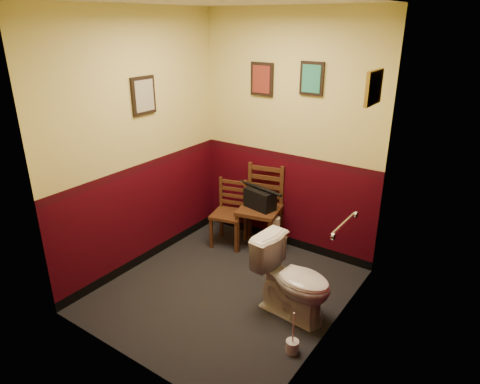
% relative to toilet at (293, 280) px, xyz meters
% --- Properties ---
extents(floor, '(2.20, 2.40, 0.00)m').
position_rel_toilet_xyz_m(floor, '(-0.72, -0.06, -0.37)').
color(floor, black).
rests_on(floor, ground).
extents(ceiling, '(2.20, 2.40, 0.00)m').
position_rel_toilet_xyz_m(ceiling, '(-0.72, -0.06, 2.33)').
color(ceiling, silver).
rests_on(ceiling, ground).
extents(wall_back, '(2.20, 0.00, 2.70)m').
position_rel_toilet_xyz_m(wall_back, '(-0.72, 1.14, 0.98)').
color(wall_back, '#3B040D').
rests_on(wall_back, ground).
extents(wall_front, '(2.20, 0.00, 2.70)m').
position_rel_toilet_xyz_m(wall_front, '(-0.72, -1.26, 0.98)').
color(wall_front, '#3B040D').
rests_on(wall_front, ground).
extents(wall_left, '(0.00, 2.40, 2.70)m').
position_rel_toilet_xyz_m(wall_left, '(-1.82, -0.06, 0.98)').
color(wall_left, '#3B040D').
rests_on(wall_left, ground).
extents(wall_right, '(0.00, 2.40, 2.70)m').
position_rel_toilet_xyz_m(wall_right, '(0.38, -0.06, 0.98)').
color(wall_right, '#3B040D').
rests_on(wall_right, ground).
extents(grab_bar, '(0.05, 0.56, 0.06)m').
position_rel_toilet_xyz_m(grab_bar, '(0.35, 0.19, 0.58)').
color(grab_bar, silver).
rests_on(grab_bar, wall_right).
extents(framed_print_back_a, '(0.28, 0.04, 0.36)m').
position_rel_toilet_xyz_m(framed_print_back_a, '(-1.07, 1.12, 1.58)').
color(framed_print_back_a, black).
rests_on(framed_print_back_a, wall_back).
extents(framed_print_back_b, '(0.26, 0.04, 0.34)m').
position_rel_toilet_xyz_m(framed_print_back_b, '(-0.47, 1.12, 1.63)').
color(framed_print_back_b, black).
rests_on(framed_print_back_b, wall_back).
extents(framed_print_left, '(0.04, 0.30, 0.38)m').
position_rel_toilet_xyz_m(framed_print_left, '(-1.80, 0.04, 1.48)').
color(framed_print_left, black).
rests_on(framed_print_left, wall_left).
extents(framed_print_right, '(0.04, 0.34, 0.28)m').
position_rel_toilet_xyz_m(framed_print_right, '(0.36, 0.54, 1.68)').
color(framed_print_right, olive).
rests_on(framed_print_right, wall_right).
extents(toilet, '(0.78, 0.48, 0.73)m').
position_rel_toilet_xyz_m(toilet, '(0.00, 0.00, 0.00)').
color(toilet, white).
rests_on(toilet, floor).
extents(toilet_brush, '(0.11, 0.11, 0.39)m').
position_rel_toilet_xyz_m(toilet_brush, '(0.24, -0.45, -0.30)').
color(toilet_brush, silver).
rests_on(toilet_brush, floor).
extents(chair_left, '(0.45, 0.45, 0.80)m').
position_rel_toilet_xyz_m(chair_left, '(-1.28, 0.77, 0.03)').
color(chair_left, '#512C18').
rests_on(chair_left, floor).
extents(chair_right, '(0.55, 0.55, 0.99)m').
position_rel_toilet_xyz_m(chair_right, '(-0.93, 0.93, 0.13)').
color(chair_right, '#512C18').
rests_on(chair_right, floor).
extents(handbag, '(0.39, 0.25, 0.27)m').
position_rel_toilet_xyz_m(handbag, '(-0.92, 0.88, 0.27)').
color(handbag, black).
rests_on(handbag, chair_right).
extents(tp_stack, '(0.26, 0.16, 0.44)m').
position_rel_toilet_xyz_m(tp_stack, '(-0.72, 0.89, -0.18)').
color(tp_stack, silver).
rests_on(tp_stack, floor).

